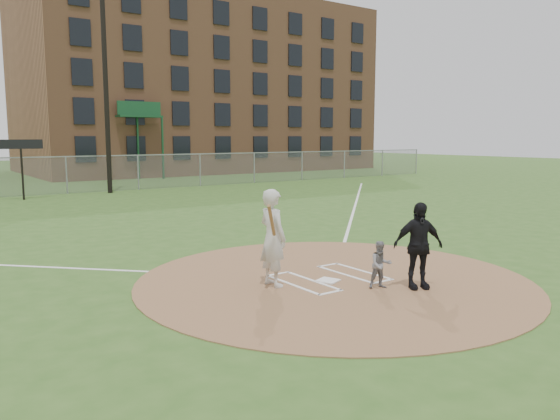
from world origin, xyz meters
TOP-DOWN VIEW (x-y plane):
  - ground at (0.00, 0.00)m, footprint 140.00×140.00m
  - dirt_circle at (0.00, 0.00)m, footprint 8.40×8.40m
  - home_plate at (-0.21, -0.06)m, footprint 0.54×0.54m
  - foul_line_first at (9.00, 9.00)m, footprint 17.04×17.04m
  - catcher at (0.32, -1.07)m, footprint 0.57×0.52m
  - umpire at (0.92, -1.49)m, footprint 1.11×0.82m
  - batters_boxes at (0.00, 0.15)m, footprint 2.08×1.88m
  - batter_at_plate at (-1.35, 0.34)m, footprint 0.79×1.01m
  - outfield_fence at (0.00, 22.00)m, footprint 56.08×0.08m
  - brick_warehouse at (16.00, 37.96)m, footprint 30.00×17.17m
  - light_pole at (2.00, 21.00)m, footprint 1.20×0.30m
  - scoreboard_sign at (-2.50, 20.20)m, footprint 2.00×0.10m

SIDE VIEW (x-z plane):
  - ground at x=0.00m, z-range 0.00..0.00m
  - foul_line_first at x=9.00m, z-range 0.00..0.01m
  - dirt_circle at x=0.00m, z-range 0.00..0.02m
  - batters_boxes at x=0.00m, z-range 0.02..0.03m
  - home_plate at x=-0.21m, z-range 0.02..0.05m
  - catcher at x=0.32m, z-range 0.02..0.98m
  - umpire at x=0.92m, z-range 0.02..1.77m
  - outfield_fence at x=0.00m, z-range 0.00..2.03m
  - batter_at_plate at x=-1.35m, z-range 0.02..2.02m
  - scoreboard_sign at x=-2.50m, z-range 0.92..3.85m
  - light_pole at x=2.00m, z-range 0.50..12.72m
  - brick_warehouse at x=16.00m, z-range 0.00..15.00m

